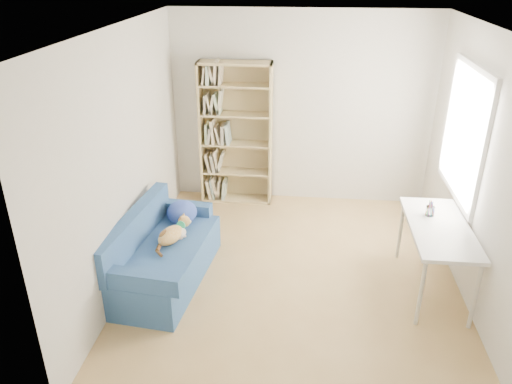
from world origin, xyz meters
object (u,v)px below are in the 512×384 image
Objects in this scene: sofa at (163,254)px; pen_cup at (430,210)px; bookshelf at (236,140)px; desk at (439,232)px.

pen_cup is at bearing 12.82° from sofa.
desk is at bearing -39.79° from bookshelf.
bookshelf reaches higher than sofa.
bookshelf reaches higher than pen_cup.
bookshelf is 3.01m from desk.
pen_cup is at bearing 104.48° from desk.
pen_cup is (2.77, 0.31, 0.51)m from sofa.
desk is 7.54× the size of pen_cup.
desk is at bearing 8.18° from sofa.
sofa is 9.87× the size of pen_cup.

